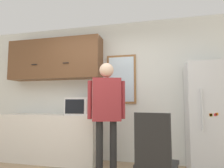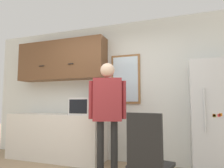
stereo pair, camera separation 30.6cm
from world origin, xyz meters
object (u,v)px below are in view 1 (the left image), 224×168
object	(u,v)px
person	(106,105)
refrigerator	(213,118)
chair	(155,156)
microwave	(81,106)

from	to	relation	value
person	refrigerator	bearing A→B (deg)	-5.87
chair	refrigerator	bearing A→B (deg)	-113.85
microwave	person	world-z (taller)	person
chair	person	bearing A→B (deg)	-33.44
microwave	refrigerator	world-z (taller)	refrigerator
microwave	chair	world-z (taller)	microwave
person	refrigerator	size ratio (longest dim) A/B	1.01
refrigerator	person	bearing A→B (deg)	-166.48
microwave	chair	distance (m)	1.88
person	refrigerator	distance (m)	1.69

